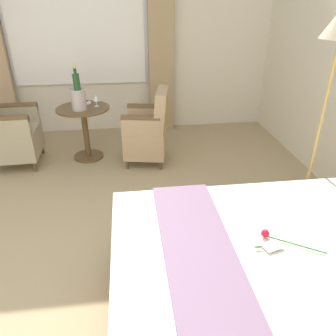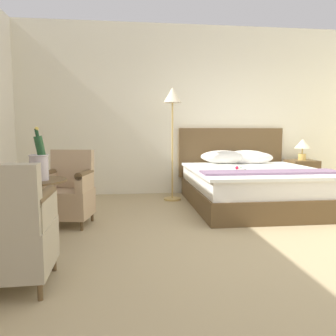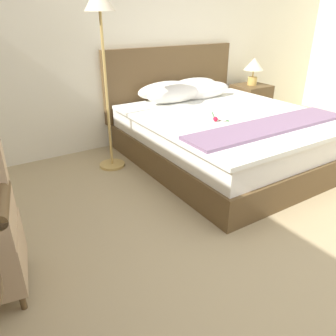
{
  "view_description": "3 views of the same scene",
  "coord_description": "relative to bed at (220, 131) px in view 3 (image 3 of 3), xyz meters",
  "views": [
    {
      "loc": [
        1.54,
        0.61,
        1.86
      ],
      "look_at": [
        -0.76,
        0.9,
        0.63
      ],
      "focal_mm": 35.0,
      "sensor_mm": 36.0,
      "label": 1
    },
    {
      "loc": [
        -1.44,
        -3.15,
        1.12
      ],
      "look_at": [
        -0.98,
        0.78,
        0.68
      ],
      "focal_mm": 35.0,
      "sensor_mm": 36.0,
      "label": 2
    },
    {
      "loc": [
        -2.03,
        -1.05,
        1.57
      ],
      "look_at": [
        -0.99,
        0.59,
        0.65
      ],
      "focal_mm": 35.0,
      "sensor_mm": 36.0,
      "label": 3
    }
  ],
  "objects": [
    {
      "name": "ground_plane",
      "position": [
        -0.41,
        -1.66,
        -0.33
      ],
      "size": [
        8.26,
        8.26,
        0.0
      ],
      "primitive_type": "plane",
      "color": "tan"
    },
    {
      "name": "wall_headboard_side",
      "position": [
        -0.41,
        1.13,
        1.17
      ],
      "size": [
        6.88,
        0.12,
        3.0
      ],
      "color": "#EBE3C6",
      "rests_on": "ground"
    },
    {
      "name": "bed",
      "position": [
        0.0,
        0.0,
        0.0
      ],
      "size": [
        1.94,
        2.28,
        1.19
      ],
      "color": "brown",
      "rests_on": "ground"
    },
    {
      "name": "nightstand",
      "position": [
        1.23,
        0.74,
        -0.03
      ],
      "size": [
        0.51,
        0.45,
        0.61
      ],
      "color": "brown",
      "rests_on": "ground"
    },
    {
      "name": "bedside_lamp",
      "position": [
        1.23,
        0.74,
        0.54
      ],
      "size": [
        0.29,
        0.29,
        0.38
      ],
      "color": "tan",
      "rests_on": "nightstand"
    },
    {
      "name": "floor_lamp_brass",
      "position": [
        -1.16,
        0.46,
        1.16
      ],
      "size": [
        0.29,
        0.29,
        1.83
      ],
      "color": "tan",
      "rests_on": "ground"
    }
  ]
}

